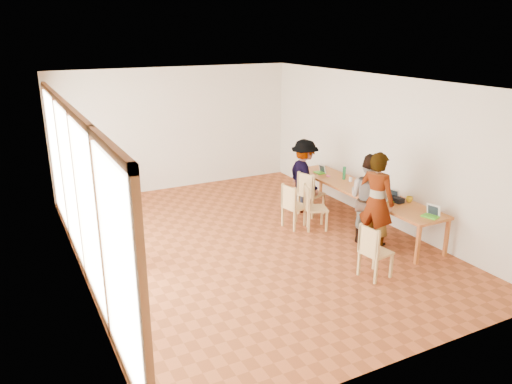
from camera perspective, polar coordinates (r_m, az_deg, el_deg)
ground at (r=9.49m, az=-0.83°, el=-5.84°), size 8.00×8.00×0.00m
wall_back at (r=12.60m, az=-9.11°, el=7.14°), size 6.00×0.10×3.00m
wall_front at (r=5.88m, az=16.94°, el=-6.29°), size 6.00×0.10×3.00m
wall_right at (r=10.63m, az=13.80°, el=4.81°), size 0.10×8.00×3.00m
window_wall at (r=8.16m, az=-19.81°, el=0.25°), size 0.10×8.00×3.00m
ceiling at (r=8.71m, az=-0.93°, el=12.63°), size 6.00×8.00×0.04m
communal_table at (r=10.39m, az=12.03°, el=0.06°), size 0.80×4.00×0.75m
side_table at (r=11.41m, az=-17.71°, el=1.05°), size 0.90×0.90×0.75m
chair_near at (r=8.20m, az=13.16°, el=-6.09°), size 0.47×0.47×0.48m
chair_mid at (r=10.01m, az=4.15°, el=-1.13°), size 0.49×0.49×0.49m
chair_far at (r=10.00m, az=6.33°, el=-1.25°), size 0.54×0.54×0.48m
chair_empty at (r=10.72m, az=6.03°, el=0.30°), size 0.57×0.57×0.51m
chair_spare at (r=8.62m, az=-13.71°, el=-4.60°), size 0.58×0.58×0.52m
person_near at (r=9.14m, az=13.57°, el=-1.12°), size 0.66×0.79×1.84m
person_mid at (r=9.48m, az=12.76°, el=-0.77°), size 0.81×0.95×1.71m
person_far at (r=10.93m, az=5.53°, el=1.85°), size 0.67×1.08×1.61m
laptop_near at (r=9.18m, az=19.44°, el=-2.31°), size 0.29×0.30×0.22m
laptop_mid at (r=9.85m, az=15.30°, el=-0.54°), size 0.27×0.29×0.22m
laptop_far at (r=11.38m, az=7.42°, el=2.44°), size 0.21×0.24×0.20m
yellow_mug at (r=9.83m, az=17.11°, el=-0.81°), size 0.16×0.16×0.10m
green_bottle at (r=10.95m, az=10.05°, el=2.14°), size 0.07×0.07×0.28m
clear_glass at (r=10.85m, az=10.76°, el=1.42°), size 0.07×0.07×0.09m
condiment_cup at (r=9.77m, az=14.66°, el=-0.82°), size 0.08×0.08×0.06m
pink_phone at (r=11.14m, az=8.25°, el=1.81°), size 0.05×0.10×0.01m
black_pouch at (r=9.76m, az=15.80°, el=-0.84°), size 0.16×0.26×0.09m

